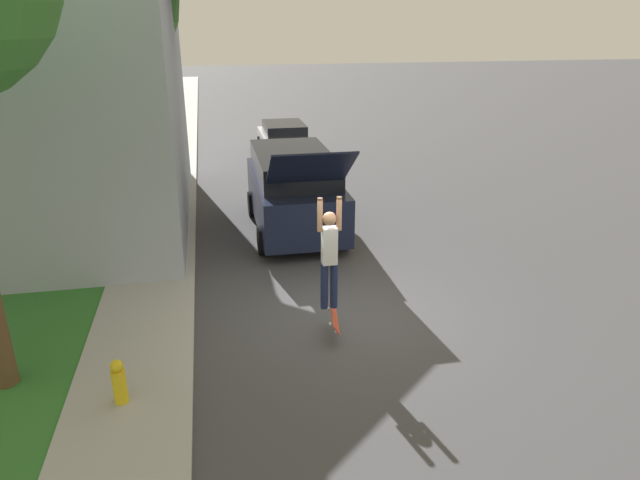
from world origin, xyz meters
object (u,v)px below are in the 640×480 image
Objects in this scene: car_down_street at (284,140)px; fire_hydrant at (119,382)px; skateboard at (334,318)px; skateboarder at (329,252)px; suv_parked at (294,190)px.

car_down_street reaches higher than fire_hydrant.
fire_hydrant reaches higher than skateboard.
car_down_street is at bearing 85.39° from skateboarder.
car_down_street is 2.09× the size of skateboarder.
car_down_street is 13.90m from skateboarder.
suv_parked is 5.37m from skateboarder.
fire_hydrant is (-3.57, -6.77, -0.67)m from suv_parked.
suv_parked is at bearing 62.21° from fire_hydrant.
fire_hydrant is at bearing -158.21° from skateboard.
skateboard is at bearing 21.79° from fire_hydrant.
car_down_street is (0.90, 8.48, -0.45)m from suv_parked.
suv_parked is 2.65× the size of skateboarder.
suv_parked is at bearing 87.66° from skateboarder.
skateboard is 1.09× the size of fire_hydrant.
skateboarder is at bearing 23.05° from fire_hydrant.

